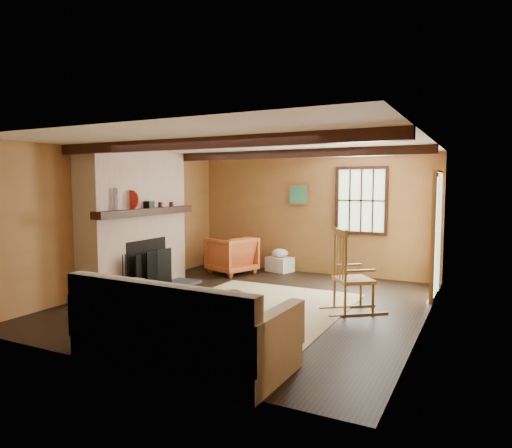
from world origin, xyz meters
The scene contains 10 objects.
ground centered at (0.00, 0.00, 0.00)m, with size 5.50×5.50×0.00m, color black.
room_envelope centered at (0.22, 0.26, 1.63)m, with size 5.02×5.52×2.44m.
fireplace centered at (-2.23, 0.00, 1.10)m, with size 1.02×2.30×2.40m.
rug centered at (0.20, -0.20, 0.00)m, with size 2.50×3.00×0.01m, color beige.
rocking_chair centered at (1.49, 0.24, 0.51)m, with size 0.96×0.89×1.20m.
sofa centered at (0.48, -2.41, 0.32)m, with size 2.27×1.06×0.90m.
firewood_pile centered at (-2.07, 2.48, 0.12)m, with size 0.69×0.12×0.25m.
laundry_basket centered at (-0.63, 2.55, 0.15)m, with size 0.50×0.38×0.30m, color white.
basket_pillow centered at (-0.63, 2.55, 0.39)m, with size 0.36×0.29×0.18m, color white.
armchair centered at (-1.42, 1.91, 0.38)m, with size 0.81×0.84×0.76m, color #BF6026.
Camera 1 is at (3.18, -6.05, 1.82)m, focal length 32.00 mm.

